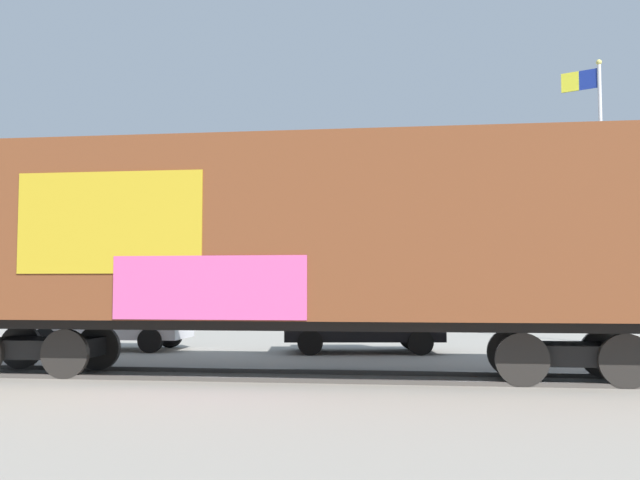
{
  "coord_description": "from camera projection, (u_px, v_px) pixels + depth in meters",
  "views": [
    {
      "loc": [
        1.29,
        -13.59,
        1.69
      ],
      "look_at": [
        -0.76,
        1.94,
        2.72
      ],
      "focal_mm": 40.79,
      "sensor_mm": 36.0,
      "label": 1
    }
  ],
  "objects": [
    {
      "name": "parked_car_black",
      "position": [
        362.0,
        320.0,
        19.12
      ],
      "size": [
        4.3,
        2.46,
        1.66
      ],
      "color": "black",
      "rests_on": "ground_plane"
    },
    {
      "name": "parked_car_white",
      "position": [
        110.0,
        319.0,
        19.92
      ],
      "size": [
        4.24,
        1.98,
        1.62
      ],
      "color": "silver",
      "rests_on": "ground_plane"
    },
    {
      "name": "track",
      "position": [
        338.0,
        376.0,
        13.53
      ],
      "size": [
        60.0,
        2.55,
        0.08
      ],
      "color": "#4C4742",
      "rests_on": "ground_plane"
    },
    {
      "name": "ground_plane",
      "position": [
        347.0,
        379.0,
        13.5
      ],
      "size": [
        260.0,
        260.0,
        0.0
      ],
      "primitive_type": "plane",
      "color": "gray"
    },
    {
      "name": "flagpole",
      "position": [
        597.0,
        171.0,
        22.6
      ],
      "size": [
        1.14,
        0.65,
        8.83
      ],
      "color": "silver",
      "rests_on": "ground_plane"
    },
    {
      "name": "hillside",
      "position": [
        406.0,
        246.0,
        90.87
      ],
      "size": [
        137.3,
        36.41,
        18.46
      ],
      "color": "silver",
      "rests_on": "ground_plane"
    },
    {
      "name": "freight_car",
      "position": [
        291.0,
        236.0,
        13.82
      ],
      "size": [
        15.45,
        2.94,
        4.63
      ],
      "color": "brown",
      "rests_on": "ground_plane"
    }
  ]
}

